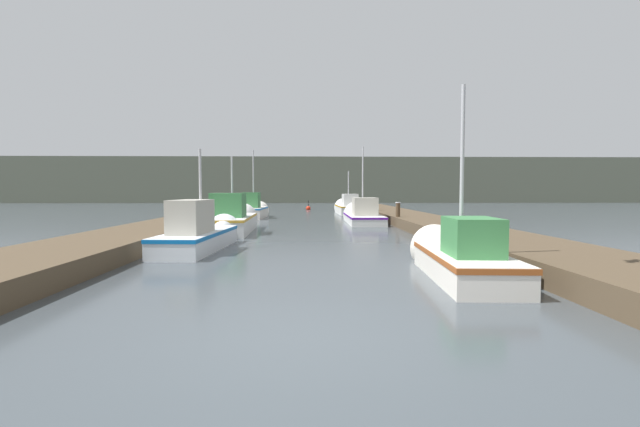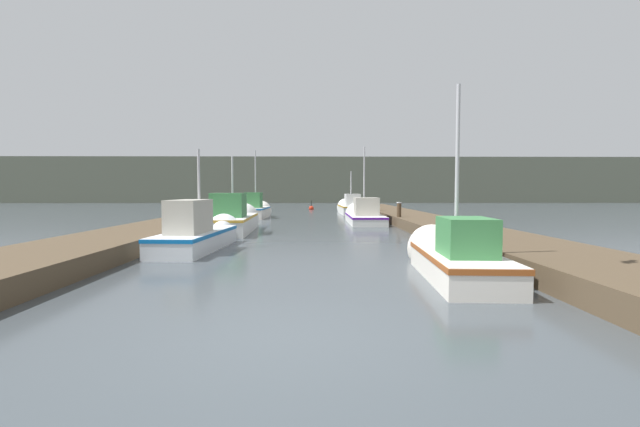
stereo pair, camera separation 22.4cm
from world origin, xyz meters
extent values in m
plane|color=#3D4449|center=(0.00, 0.00, 0.00)|extent=(200.00, 200.00, 0.00)
cube|color=#4C3D2B|center=(-5.65, 16.00, 0.24)|extent=(2.69, 40.00, 0.47)
cube|color=#4C3D2B|center=(5.65, 16.00, 0.24)|extent=(2.69, 40.00, 0.47)
cube|color=#565B4C|center=(0.00, 62.50, 3.23)|extent=(120.00, 16.00, 6.45)
cube|color=silver|center=(3.21, 3.42, 0.28)|extent=(1.54, 3.68, 0.55)
cube|color=#98491D|center=(3.21, 3.42, 0.49)|extent=(1.57, 3.71, 0.10)
cone|color=silver|center=(3.35, 5.62, 0.28)|extent=(1.30, 0.88, 1.25)
cube|color=#387A42|center=(3.18, 2.97, 0.91)|extent=(0.97, 1.25, 0.72)
cylinder|color=#B2B2B7|center=(3.23, 3.69, 2.24)|extent=(0.08, 0.08, 3.37)
cube|color=silver|center=(-3.22, 7.80, 0.28)|extent=(1.63, 4.47, 0.57)
cube|color=#0E62AF|center=(-3.22, 7.80, 0.51)|extent=(1.66, 4.50, 0.10)
cone|color=silver|center=(-3.05, 10.42, 0.28)|extent=(1.33, 0.94, 1.27)
cube|color=#B2AD9E|center=(-3.26, 7.25, 1.04)|extent=(0.98, 1.78, 0.95)
cylinder|color=#B2B2B7|center=(-3.20, 8.13, 1.80)|extent=(0.08, 0.08, 2.48)
cube|color=silver|center=(-3.18, 13.11, 0.35)|extent=(1.82, 5.19, 0.70)
cube|color=gold|center=(-3.18, 13.11, 0.64)|extent=(1.85, 5.22, 0.10)
cone|color=silver|center=(-3.27, 16.23, 0.35)|extent=(1.62, 1.15, 1.59)
cube|color=#387A42|center=(-3.16, 12.46, 1.19)|extent=(1.31, 1.64, 0.97)
cylinder|color=#B2B2B7|center=(-3.19, 13.49, 1.97)|extent=(0.08, 0.08, 2.54)
cube|color=silver|center=(3.07, 17.98, 0.24)|extent=(1.77, 5.13, 0.47)
cube|color=#5A1B99|center=(3.07, 17.98, 0.41)|extent=(1.80, 5.16, 0.10)
cone|color=silver|center=(3.09, 21.03, 0.24)|extent=(1.66, 1.00, 1.65)
cube|color=#B2AD9E|center=(3.06, 17.34, 0.94)|extent=(1.23, 1.47, 0.92)
cylinder|color=#B2B2B7|center=(3.07, 18.36, 2.32)|extent=(0.08, 0.08, 3.68)
cube|color=silver|center=(-3.46, 22.47, 0.34)|extent=(1.59, 3.73, 0.69)
cube|color=#2474BE|center=(-3.46, 22.47, 0.63)|extent=(1.62, 3.76, 0.10)
cone|color=silver|center=(-3.37, 24.71, 0.34)|extent=(1.40, 0.89, 1.37)
cube|color=#387A42|center=(-3.48, 22.01, 1.17)|extent=(1.02, 1.20, 0.96)
cylinder|color=#B2B2B7|center=(-3.45, 22.74, 2.52)|extent=(0.08, 0.08, 3.66)
cube|color=silver|center=(3.16, 27.09, 0.33)|extent=(1.79, 4.95, 0.65)
cube|color=gold|center=(3.16, 27.09, 0.59)|extent=(1.82, 4.98, 0.10)
cone|color=silver|center=(3.08, 30.18, 0.33)|extent=(1.61, 1.30, 1.58)
cube|color=silver|center=(3.18, 26.48, 1.08)|extent=(1.09, 1.61, 0.86)
cylinder|color=#B2B2B7|center=(3.15, 27.46, 1.94)|extent=(0.08, 0.08, 2.58)
cylinder|color=#473523|center=(4.20, 25.90, 0.60)|extent=(0.26, 0.26, 1.19)
cylinder|color=silver|center=(4.20, 25.90, 1.21)|extent=(0.30, 0.30, 0.04)
cylinder|color=#473523|center=(4.50, 15.88, 0.58)|extent=(0.22, 0.22, 1.16)
cylinder|color=silver|center=(4.50, 15.88, 1.18)|extent=(0.25, 0.25, 0.04)
cylinder|color=#473523|center=(4.46, 22.45, 0.61)|extent=(0.24, 0.24, 1.22)
cylinder|color=silver|center=(4.46, 22.45, 1.24)|extent=(0.28, 0.28, 0.04)
sphere|color=red|center=(0.10, 34.18, 0.12)|extent=(0.44, 0.44, 0.44)
cylinder|color=black|center=(0.10, 34.18, 0.59)|extent=(0.06, 0.06, 0.50)
camera|label=1|loc=(0.07, -4.99, 1.79)|focal=24.00mm
camera|label=2|loc=(0.30, -4.99, 1.79)|focal=24.00mm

